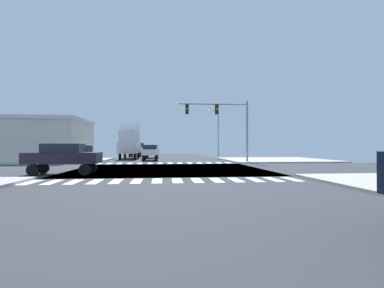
# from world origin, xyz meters

# --- Properties ---
(ground) EXTENTS (90.00, 90.00, 0.05)m
(ground) POSITION_xyz_m (0.00, 0.00, -0.03)
(ground) COLOR #33353B
(sidewalk_corner_ne) EXTENTS (12.00, 12.00, 0.14)m
(sidewalk_corner_ne) POSITION_xyz_m (13.00, 12.00, 0.07)
(sidewalk_corner_ne) COLOR #B2ADA3
(sidewalk_corner_ne) RESTS_ON ground
(sidewalk_corner_nw) EXTENTS (12.00, 12.00, 0.14)m
(sidewalk_corner_nw) POSITION_xyz_m (-13.00, 12.00, 0.07)
(sidewalk_corner_nw) COLOR #ABA7A1
(sidewalk_corner_nw) RESTS_ON ground
(crosswalk_near) EXTENTS (13.50, 2.00, 0.01)m
(crosswalk_near) POSITION_xyz_m (-0.25, -7.30, 0.00)
(crosswalk_near) COLOR white
(crosswalk_near) RESTS_ON ground
(crosswalk_far) EXTENTS (13.50, 2.00, 0.01)m
(crosswalk_far) POSITION_xyz_m (-0.25, 7.30, 0.00)
(crosswalk_far) COLOR white
(crosswalk_far) RESTS_ON ground
(traffic_signal_mast) EXTENTS (7.26, 0.55, 6.47)m
(traffic_signal_mast) POSITION_xyz_m (5.46, 7.25, 4.80)
(traffic_signal_mast) COLOR gray
(traffic_signal_mast) RESTS_ON ground
(street_lamp) EXTENTS (1.78, 0.32, 7.20)m
(street_lamp) POSITION_xyz_m (7.66, 20.97, 4.37)
(street_lamp) COLOR gray
(street_lamp) RESTS_ON ground
(bank_building) EXTENTS (14.82, 9.67, 4.89)m
(bank_building) POSITION_xyz_m (-16.25, 13.12, 2.45)
(bank_building) COLOR beige
(bank_building) RESTS_ON ground
(box_truck_nearside_1) EXTENTS (2.40, 7.20, 4.85)m
(box_truck_nearside_1) POSITION_xyz_m (-5.00, 18.29, 2.56)
(box_truck_nearside_1) COLOR black
(box_truck_nearside_1) RESTS_ON ground
(pickup_farside_1) EXTENTS (2.00, 5.10, 2.35)m
(pickup_farside_1) POSITION_xyz_m (-5.00, 34.04, 1.29)
(pickup_farside_1) COLOR black
(pickup_farside_1) RESTS_ON ground
(sedan_queued_1) EXTENTS (1.80, 4.30, 1.88)m
(sedan_queued_1) POSITION_xyz_m (-2.00, 13.01, 1.12)
(sedan_queued_1) COLOR black
(sedan_queued_1) RESTS_ON ground
(suv_leading_2) EXTENTS (1.96, 4.60, 2.34)m
(suv_leading_2) POSITION_xyz_m (-5.00, 26.38, 1.39)
(suv_leading_2) COLOR black
(suv_leading_2) RESTS_ON ground
(sedan_trailing_2) EXTENTS (1.80, 4.30, 1.88)m
(sedan_trailing_2) POSITION_xyz_m (-2.00, 19.80, 1.12)
(sedan_trailing_2) COLOR black
(sedan_trailing_2) RESTS_ON ground
(sedan_inner_5) EXTENTS (4.30, 1.80, 1.88)m
(sedan_inner_5) POSITION_xyz_m (-6.51, -3.50, 1.12)
(sedan_inner_5) COLOR black
(sedan_inner_5) RESTS_ON ground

